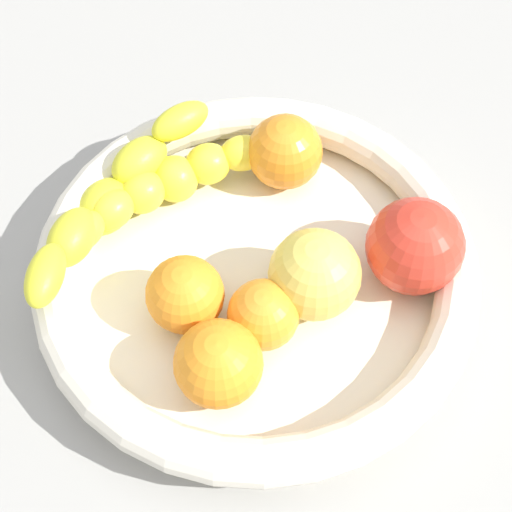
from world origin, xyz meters
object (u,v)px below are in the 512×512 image
orange_mid_right (185,295)px  apple_yellow (315,274)px  fruit_bowl (256,271)px  tomato_red (415,246)px  banana_draped_left (178,181)px  orange_rear (218,364)px  banana_draped_right (109,199)px  orange_mid_left (285,152)px  orange_front (263,315)px

orange_mid_right → apple_yellow: (6.09, -7.17, 0.53)cm
fruit_bowl → tomato_red: 11.99cm
banana_draped_left → orange_rear: 16.59cm
fruit_bowl → banana_draped_right: (-1.77, 12.18, 2.51)cm
orange_rear → tomato_red: bearing=-25.3°
banana_draped_right → orange_mid_left: bearing=-37.9°
fruit_bowl → banana_draped_left: 9.85cm
banana_draped_right → tomato_red: 23.37cm
orange_front → tomato_red: tomato_red is taller
orange_mid_left → orange_rear: size_ratio=0.99×
orange_mid_left → apple_yellow: 11.93cm
orange_front → apple_yellow: 4.75cm
orange_rear → apple_yellow: bearing=-12.7°
banana_draped_left → orange_mid_left: 8.89cm
apple_yellow → banana_draped_right: bearing=98.3°
orange_front → fruit_bowl: bearing=38.2°
orange_front → orange_rear: 5.05cm
tomato_red → apple_yellow: bearing=139.0°
banana_draped_right → apple_yellow: bearing=-81.7°
orange_mid_right → orange_rear: bearing=-123.2°
orange_front → orange_mid_left: bearing=24.9°
banana_draped_left → banana_draped_right: 5.75cm
orange_rear → banana_draped_right: bearing=64.6°
banana_draped_right → apple_yellow: apple_yellow is taller
banana_draped_left → orange_mid_left: (6.59, -5.94, 0.61)cm
tomato_red → orange_rear: bearing=154.7°
banana_draped_left → apple_yellow: 14.01cm
fruit_bowl → apple_yellow: 5.26cm
banana_draped_right → orange_front: size_ratio=4.35×
orange_rear → fruit_bowl: bearing=15.6°
banana_draped_right → orange_mid_left: size_ratio=3.69×
banana_draped_left → orange_front: bearing=-119.2°
orange_rear → apple_yellow: size_ratio=0.91×
banana_draped_left → orange_mid_right: (-8.48, -6.60, 0.41)cm
orange_mid_left → tomato_red: bearing=-103.6°
banana_draped_left → orange_mid_right: 10.75cm
orange_rear → orange_front: bearing=-5.4°
orange_front → apple_yellow: size_ratio=0.77×
fruit_bowl → orange_mid_right: bearing=154.1°
fruit_bowl → orange_front: bearing=-141.8°
banana_draped_right → tomato_red: (8.32, -21.84, 0.27)cm
fruit_bowl → orange_rear: 9.32cm
fruit_bowl → orange_rear: size_ratio=5.43×
orange_rear → tomato_red: size_ratio=0.84×
orange_mid_left → banana_draped_left: bearing=138.0°
fruit_bowl → orange_rear: (-8.72, -2.44, 2.22)cm
orange_front → apple_yellow: bearing=-20.5°
tomato_red → apple_yellow: size_ratio=1.07×
banana_draped_right → fruit_bowl: bearing=-81.7°
banana_draped_left → apple_yellow: (-2.39, -13.78, 0.94)cm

